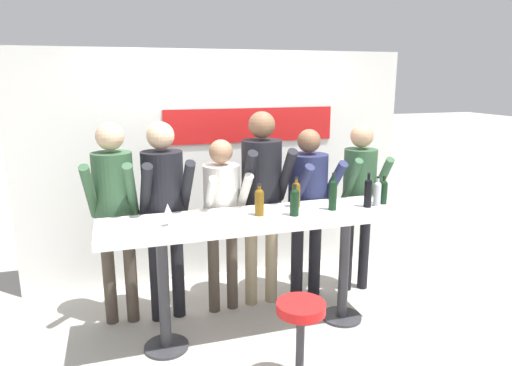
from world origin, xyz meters
name	(u,v)px	position (x,y,z in m)	size (l,w,h in m)	color
ground_plane	(259,332)	(0.00, 0.00, 0.00)	(40.00, 40.00, 0.00)	#B2ADA3
back_wall	(222,165)	(0.00, 1.35, 1.22)	(4.16, 0.12, 2.43)	silver
tasting_table	(259,233)	(0.00, 0.00, 0.90)	(2.56, 0.61, 1.06)	white
bar_stool	(300,332)	(0.06, -0.76, 0.43)	(0.36, 0.36, 0.65)	#333338
person_far_left	(114,201)	(-1.12, 0.54, 1.13)	(0.45, 0.58, 1.80)	#473D33
person_left	(164,200)	(-0.71, 0.48, 1.12)	(0.45, 0.57, 1.79)	black
person_center_left	(222,207)	(-0.20, 0.48, 1.01)	(0.41, 0.52, 1.62)	#473D33
person_center	(262,188)	(0.19, 0.51, 1.16)	(0.45, 0.58, 1.86)	gray
person_center_right	(308,196)	(0.65, 0.50, 1.04)	(0.49, 0.59, 1.68)	black
person_right	(360,189)	(1.20, 0.50, 1.07)	(0.42, 0.55, 1.71)	black
wine_bottle_0	(333,193)	(0.64, -0.03, 1.20)	(0.07, 0.07, 0.32)	black
wine_bottle_1	(383,191)	(1.15, 0.01, 1.18)	(0.07, 0.07, 0.25)	black
wine_bottle_2	(295,201)	(0.27, -0.09, 1.18)	(0.07, 0.07, 0.26)	black
wine_bottle_3	(296,193)	(0.37, 0.13, 1.18)	(0.07, 0.07, 0.26)	brown
wine_bottle_4	(260,201)	(0.00, 0.00, 1.18)	(0.08, 0.08, 0.26)	brown
wine_bottle_5	(368,191)	(0.97, -0.05, 1.20)	(0.07, 0.07, 0.31)	black
wine_bottle_6	(377,192)	(1.07, -0.03, 1.18)	(0.06, 0.06, 0.26)	#B7BCC1
wine_glass_0	(168,210)	(-0.74, -0.06, 1.18)	(0.07, 0.07, 0.18)	silver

